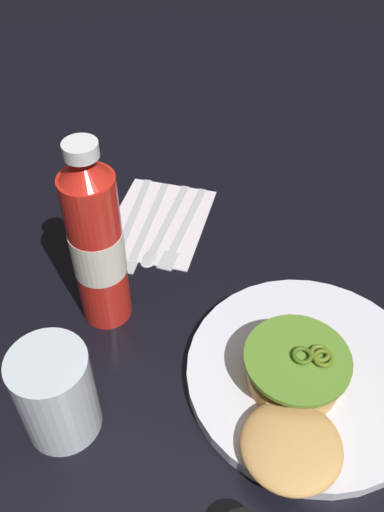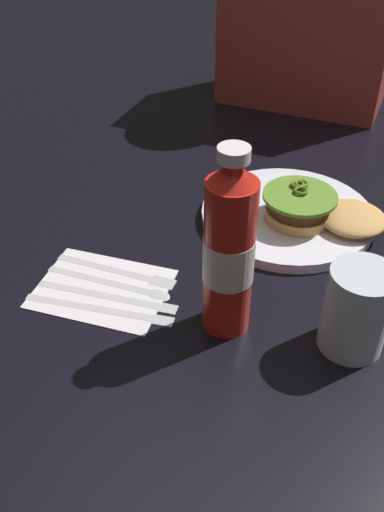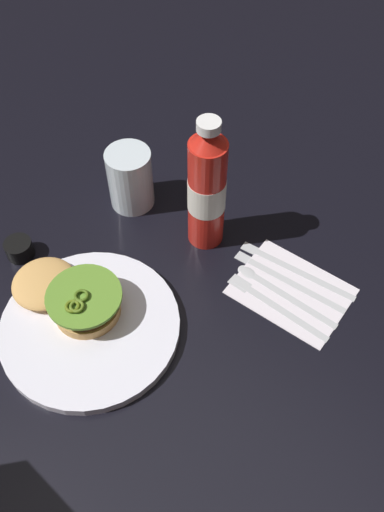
{
  "view_description": "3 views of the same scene",
  "coord_description": "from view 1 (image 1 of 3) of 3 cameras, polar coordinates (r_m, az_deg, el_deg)",
  "views": [
    {
      "loc": [
        0.37,
        0.06,
        0.56
      ],
      "look_at": [
        -0.08,
        -0.1,
        0.08
      ],
      "focal_mm": 38.54,
      "sensor_mm": 36.0,
      "label": 1
    },
    {
      "loc": [
        0.15,
        -0.71,
        0.54
      ],
      "look_at": [
        -0.09,
        -0.15,
        0.06
      ],
      "focal_mm": 39.98,
      "sensor_mm": 36.0,
      "label": 2
    },
    {
      "loc": [
        -0.42,
        0.28,
        0.76
      ],
      "look_at": [
        -0.06,
        -0.12,
        0.05
      ],
      "focal_mm": 38.48,
      "sensor_mm": 36.0,
      "label": 3
    }
  ],
  "objects": [
    {
      "name": "fork_utensil",
      "position": [
        0.82,
        -1.13,
        2.51
      ],
      "size": [
        0.19,
        0.03,
        0.0
      ],
      "color": "silver",
      "rests_on": "napkin"
    },
    {
      "name": "butter_knife",
      "position": [
        0.83,
        -4.89,
        2.82
      ],
      "size": [
        0.21,
        0.04,
        0.0
      ],
      "color": "silver",
      "rests_on": "napkin"
    },
    {
      "name": "burger_sandwich",
      "position": [
        0.62,
        10.54,
        -14.06
      ],
      "size": [
        0.2,
        0.13,
        0.05
      ],
      "color": "tan",
      "rests_on": "dinner_plate"
    },
    {
      "name": "water_glass",
      "position": [
        0.6,
        -13.93,
        -13.71
      ],
      "size": [
        0.08,
        0.08,
        0.12
      ],
      "primitive_type": "cylinder",
      "color": "silver",
      "rests_on": "ground_plane"
    },
    {
      "name": "ground_plane",
      "position": [
        0.67,
        5.95,
        -11.44
      ],
      "size": [
        3.0,
        3.0,
        0.0
      ],
      "primitive_type": "plane",
      "color": "black"
    },
    {
      "name": "napkin",
      "position": [
        0.84,
        -3.46,
        3.66
      ],
      "size": [
        0.2,
        0.16,
        0.0
      ],
      "primitive_type": "cube",
      "rotation": [
        0.0,
        0.0,
        0.1
      ],
      "color": "white",
      "rests_on": "ground_plane"
    },
    {
      "name": "ketchup_bottle",
      "position": [
        0.64,
        -9.84,
        1.12
      ],
      "size": [
        0.06,
        0.06,
        0.26
      ],
      "color": "red",
      "rests_on": "ground_plane"
    },
    {
      "name": "steak_knife",
      "position": [
        0.83,
        -6.65,
        3.11
      ],
      "size": [
        0.21,
        0.05,
        0.0
      ],
      "color": "silver",
      "rests_on": "napkin"
    },
    {
      "name": "spoon_utensil",
      "position": [
        0.82,
        -3.23,
        2.36
      ],
      "size": [
        0.19,
        0.03,
        0.0
      ],
      "color": "silver",
      "rests_on": "napkin"
    },
    {
      "name": "dinner_plate",
      "position": [
        0.67,
        11.9,
        -11.9
      ],
      "size": [
        0.28,
        0.28,
        0.02
      ],
      "primitive_type": "cylinder",
      "color": "white",
      "rests_on": "ground_plane"
    }
  ]
}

